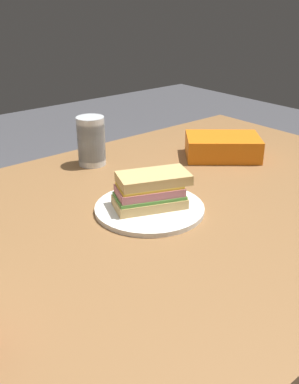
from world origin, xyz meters
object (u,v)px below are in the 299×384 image
at_px(dining_table, 126,252).
at_px(paper_plate, 150,208).
at_px(chip_bag, 223,147).
at_px(sandwich, 151,190).
at_px(plastic_cup_stack, 91,141).

bearing_deg(dining_table, paper_plate, 6.89).
distance_m(paper_plate, chip_bag, 0.45).
relative_size(paper_plate, chip_bag, 1.16).
relative_size(sandwich, plastic_cup_stack, 1.37).
height_order(sandwich, chip_bag, sandwich).
bearing_deg(paper_plate, plastic_cup_stack, 79.38).
bearing_deg(chip_bag, plastic_cup_stack, -170.84).
xyz_separation_m(dining_table, plastic_cup_stack, (0.15, 0.37, 0.16)).
relative_size(dining_table, chip_bag, 7.84).
xyz_separation_m(paper_plate, sandwich, (0.00, 0.00, 0.05)).
relative_size(dining_table, sandwich, 8.81).
distance_m(sandwich, chip_bag, 0.44).
distance_m(dining_table, sandwich, 0.16).
bearing_deg(paper_plate, chip_bag, 18.60).
bearing_deg(sandwich, dining_table, -173.21).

